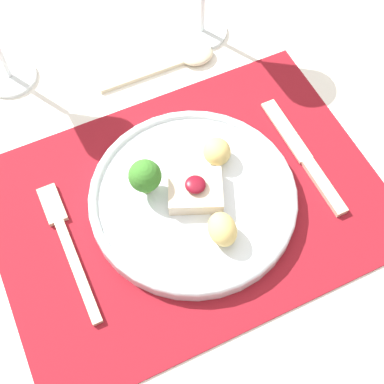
{
  "coord_description": "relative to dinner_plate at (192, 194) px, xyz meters",
  "views": [
    {
      "loc": [
        -0.13,
        -0.29,
        1.38
      ],
      "look_at": [
        0.01,
        0.0,
        0.8
      ],
      "focal_mm": 50.0,
      "sensor_mm": 36.0,
      "label": 1
    }
  ],
  "objects": [
    {
      "name": "placemat",
      "position": [
        -0.01,
        -0.0,
        -0.02
      ],
      "size": [
        0.48,
        0.35,
        0.0
      ],
      "primitive_type": "cube",
      "color": "maroon",
      "rests_on": "dining_table"
    },
    {
      "name": "knife",
      "position": [
        0.16,
        -0.02,
        -0.01
      ],
      "size": [
        0.02,
        0.19,
        0.01
      ],
      "rotation": [
        0.0,
        0.0,
        -0.04
      ],
      "color": "beige",
      "rests_on": "placemat"
    },
    {
      "name": "fork",
      "position": [
        -0.16,
        0.01,
        -0.01
      ],
      "size": [
        0.02,
        0.19,
        0.01
      ],
      "rotation": [
        0.0,
        0.0,
        -0.05
      ],
      "color": "beige",
      "rests_on": "placemat"
    },
    {
      "name": "dinner_plate",
      "position": [
        0.0,
        0.0,
        0.0
      ],
      "size": [
        0.26,
        0.26,
        0.07
      ],
      "color": "silver",
      "rests_on": "placemat"
    },
    {
      "name": "dining_table",
      "position": [
        -0.01,
        -0.0,
        -0.12
      ],
      "size": [
        1.26,
        0.93,
        0.78
      ],
      "color": "white",
      "rests_on": "ground_plane"
    },
    {
      "name": "ground_plane",
      "position": [
        -0.01,
        -0.0,
        -0.79
      ],
      "size": [
        8.0,
        8.0,
        0.0
      ],
      "primitive_type": "plane",
      "color": "gray"
    },
    {
      "name": "spoon",
      "position": [
        0.09,
        0.22,
        -0.01
      ],
      "size": [
        0.18,
        0.04,
        0.01
      ],
      "rotation": [
        0.0,
        0.0,
        0.02
      ],
      "color": "beige",
      "rests_on": "dining_table"
    }
  ]
}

